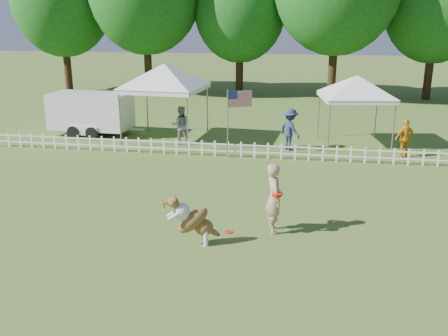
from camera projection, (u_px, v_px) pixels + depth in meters
name	position (u px, v px, depth m)	size (l,w,h in m)	color
ground	(232.00, 237.00, 12.01)	(120.00, 120.00, 0.00)	#456921
picket_fence	(261.00, 151.00, 18.52)	(22.00, 0.08, 0.60)	white
handler	(274.00, 198.00, 12.06)	(0.63, 0.42, 1.74)	tan
dog	(194.00, 220.00, 11.41)	(1.19, 0.40, 1.22)	brown
frisbee_on_turf	(228.00, 232.00, 12.25)	(0.20, 0.20, 0.02)	red
canopy_tent_left	(165.00, 104.00, 20.74)	(3.07, 3.07, 3.17)	white
canopy_tent_right	(355.00, 111.00, 20.20)	(2.69, 2.69, 2.78)	white
cargo_trailer	(91.00, 114.00, 22.08)	(4.31, 1.90, 1.90)	silver
flag_pole	(228.00, 124.00, 18.31)	(0.98, 0.10, 2.56)	gray
spectator_a	(181.00, 125.00, 20.52)	(0.76, 0.59, 1.57)	gray
spectator_b	(290.00, 129.00, 19.59)	(1.06, 0.61, 1.65)	#24304D
spectator_c	(405.00, 138.00, 18.59)	(0.86, 0.36, 1.46)	orange
tree_far_left	(63.00, 9.00, 33.55)	(6.60, 6.60, 11.00)	#164E16
tree_left	(145.00, 1.00, 31.97)	(7.40, 7.40, 12.00)	#164E16
tree_center_left	(240.00, 19.00, 32.27)	(6.00, 6.00, 9.80)	#164E16
tree_right	(436.00, 14.00, 30.25)	(6.20, 6.20, 10.40)	#164E16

